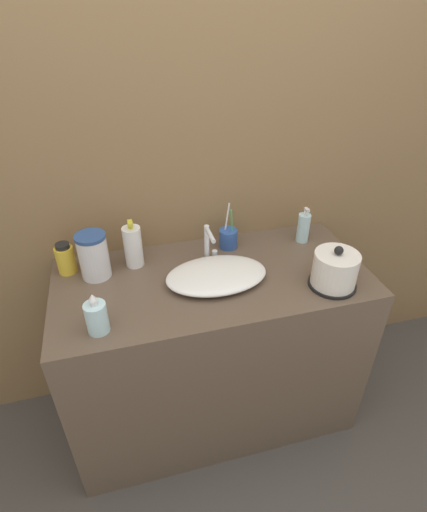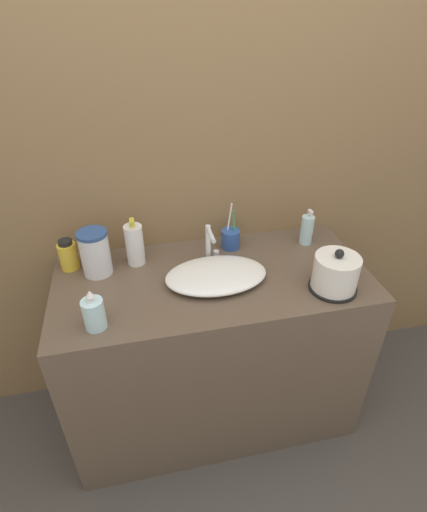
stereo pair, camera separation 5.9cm
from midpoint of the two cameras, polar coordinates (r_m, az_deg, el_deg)
ground_plane at (r=2.09m, az=1.44°, el=-27.17°), size 12.00×12.00×0.00m
wall_back at (r=1.70m, az=-3.99°, el=15.73°), size 6.00×0.04×2.60m
vanity_counter at (r=1.91m, az=-0.96°, el=-13.24°), size 1.28×0.60×0.85m
sink_basin at (r=1.59m, az=-0.64°, el=-2.74°), size 0.41×0.26×0.06m
faucet at (r=1.67m, az=-1.67°, el=1.86°), size 0.06×0.13×0.17m
electric_kettle at (r=1.60m, az=15.90°, el=-2.13°), size 0.19×0.19×0.18m
toothbrush_cup at (r=1.79m, az=1.18°, el=2.56°), size 0.08×0.08×0.21m
lotion_bottle at (r=1.69m, az=-12.40°, el=1.35°), size 0.08×0.08×0.21m
shampoo_bottle at (r=1.74m, az=-21.30°, el=-0.38°), size 0.07×0.07×0.13m
mouthwash_bottle at (r=1.86m, az=11.84°, el=4.00°), size 0.06×0.06×0.17m
hand_cream_bottle at (r=1.41m, az=-17.53°, el=-8.31°), size 0.07×0.07×0.16m
water_pitcher at (r=1.66m, az=-17.73°, el=0.02°), size 0.12×0.12×0.19m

